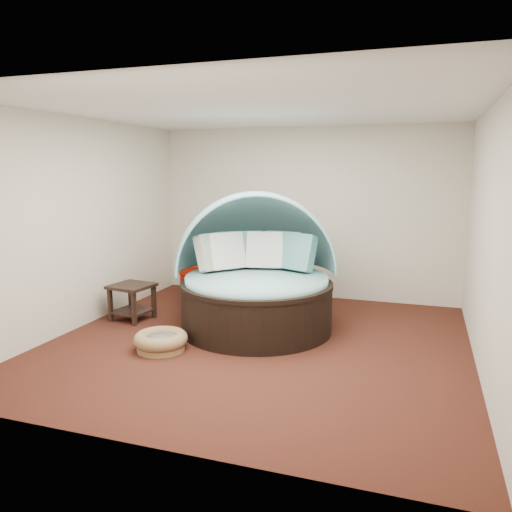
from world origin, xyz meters
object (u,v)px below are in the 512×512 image
(red_armchair, at_px, (210,276))
(side_table, at_px, (132,297))
(canopy_daybed, at_px, (256,265))
(pet_basket, at_px, (161,341))

(red_armchair, distance_m, side_table, 1.42)
(canopy_daybed, distance_m, side_table, 1.87)
(pet_basket, distance_m, side_table, 1.40)
(canopy_daybed, distance_m, pet_basket, 1.62)
(pet_basket, height_order, side_table, side_table)
(red_armchair, xyz_separation_m, side_table, (-0.65, -1.26, -0.09))
(canopy_daybed, xyz_separation_m, pet_basket, (-0.79, -1.20, -0.74))
(canopy_daybed, bearing_deg, red_armchair, 116.10)
(pet_basket, bearing_deg, red_armchair, 98.85)
(canopy_daybed, height_order, side_table, canopy_daybed)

